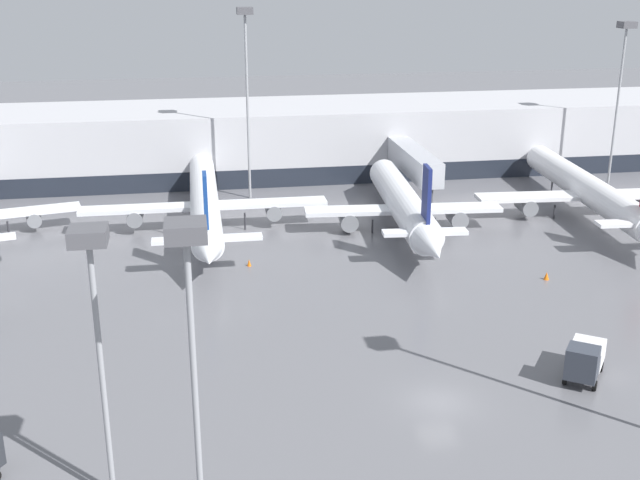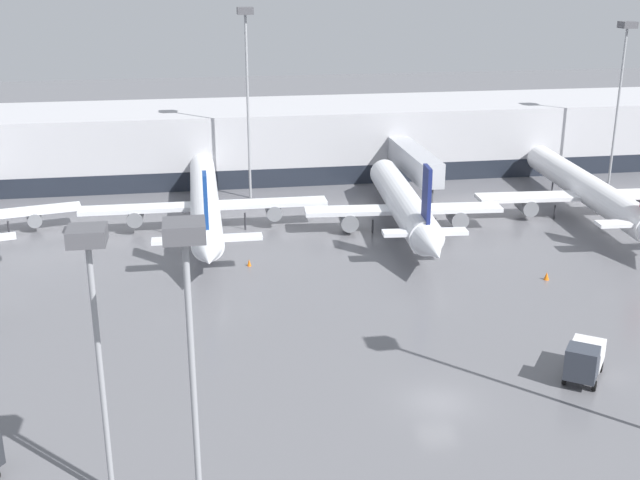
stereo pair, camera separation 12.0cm
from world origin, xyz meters
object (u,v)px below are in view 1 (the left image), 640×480
Objects in this scene: parked_jet_2 at (204,201)px; apron_light_mast_1 at (93,285)px; traffic_cone_3 at (547,276)px; apron_light_mast_0 at (246,54)px; parked_jet_1 at (589,190)px; parked_jet_5 at (404,204)px; apron_light_mast_2 at (189,294)px; traffic_cone_2 at (249,263)px; apron_light_mast_5 at (623,59)px; service_truck_1 at (585,358)px; traffic_cone_0 at (196,223)px.

apron_light_mast_1 is (-6.20, -45.05, 9.04)m from parked_jet_2.
apron_light_mast_0 is (-23.99, 30.84, 16.70)m from traffic_cone_3.
apron_light_mast_0 is (-36.69, 13.31, 14.16)m from parked_jet_1.
parked_jet_1 is 1.15× the size of parked_jet_5.
apron_light_mast_1 reaches higher than traffic_cone_3.
traffic_cone_3 is at bearing 43.68° from apron_light_mast_2.
apron_light_mast_5 reaches higher than traffic_cone_2.
apron_light_mast_1 reaches higher than service_truck_1.
parked_jet_1 is at bearing -4.34° from traffic_cone_0.
traffic_cone_3 is (29.66, -19.57, -2.77)m from parked_jet_2.
parked_jet_5 is at bearing 98.66° from parked_jet_1.
parked_jet_5 reaches higher than parked_jet_2.
apron_light_mast_0 is at bearing 83.15° from apron_light_mast_2.
traffic_cone_2 is (-38.70, -9.75, -2.57)m from parked_jet_1.
traffic_cone_3 is 45.11m from apron_light_mast_2.
service_truck_1 is 45.95m from traffic_cone_0.
parked_jet_1 reaches higher than service_truck_1.
parked_jet_1 is at bearing -92.28° from parked_jet_2.
traffic_cone_0 is 0.03× the size of apron_light_mast_0.
apron_light_mast_2 is at bearing -97.99° from traffic_cone_2.
parked_jet_2 is 7.71× the size of service_truck_1.
apron_light_mast_0 reaches higher than traffic_cone_0.
apron_light_mast_2 is at bearing 178.61° from parked_jet_2.
parked_jet_1 is 41.52m from apron_light_mast_0.
parked_jet_5 is at bearing 25.03° from traffic_cone_2.
traffic_cone_3 is 0.05× the size of apron_light_mast_1.
parked_jet_5 is at bearing -100.21° from parked_jet_2.
traffic_cone_3 is (30.68, -20.81, -0.01)m from traffic_cone_0.
traffic_cone_3 is at bearing -34.15° from traffic_cone_0.
apron_light_mast_2 is (-0.60, -50.68, 12.82)m from traffic_cone_0.
apron_light_mast_1 is (-26.80, -41.17, 9.27)m from parked_jet_5.
parked_jet_2 is 2.35× the size of apron_light_mast_2.
parked_jet_2 is at bearing 83.75° from parked_jet_5.
parked_jet_1 is 39.38m from service_truck_1.
parked_jet_2 is 51.97× the size of traffic_cone_0.
traffic_cone_2 is 0.03× the size of apron_light_mast_0.
apron_light_mast_2 reaches higher than traffic_cone_0.
apron_light_mast_5 reaches higher than apron_light_mast_1.
traffic_cone_0 is 0.05× the size of apron_light_mast_2.
parked_jet_1 is 43.58m from traffic_cone_0.
parked_jet_5 is 50.83× the size of traffic_cone_2.
parked_jet_2 is at bearing -111.02° from service_truck_1.
apron_light_mast_0 is at bearing 85.02° from traffic_cone_2.
traffic_cone_3 is at bearing -52.12° from apron_light_mast_0.
apron_light_mast_2 reaches higher than traffic_cone_2.
traffic_cone_2 is 36.66m from apron_light_mast_1.
parked_jet_5 reaches higher than traffic_cone_2.
apron_light_mast_0 is 46.22m from apron_light_mast_5.
parked_jet_1 is 65.47m from apron_light_mast_2.
apron_light_mast_2 is at bearing -131.64° from apron_light_mast_5.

